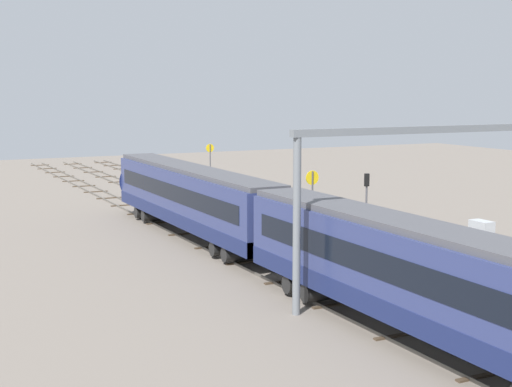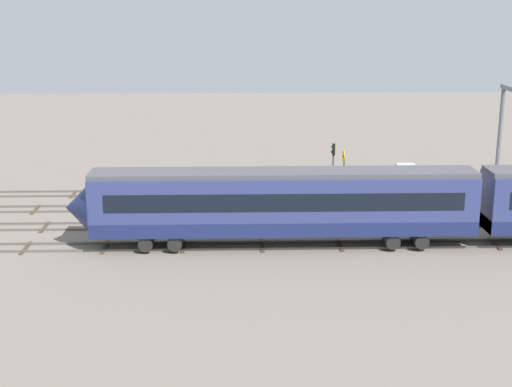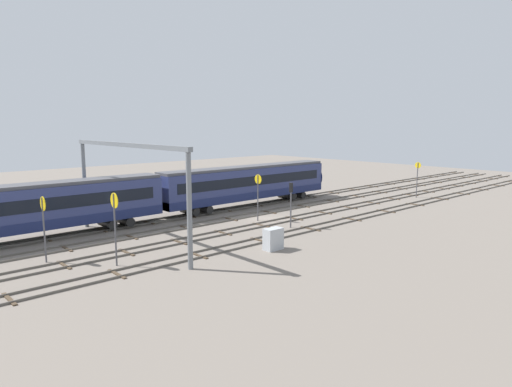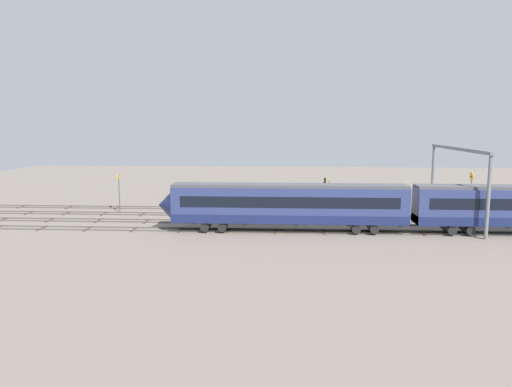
{
  "view_description": "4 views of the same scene",
  "coord_description": "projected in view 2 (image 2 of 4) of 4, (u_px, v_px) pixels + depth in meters",
  "views": [
    {
      "loc": [
        -44.55,
        25.34,
        10.21
      ],
      "look_at": [
        5.93,
        0.43,
        2.45
      ],
      "focal_mm": 52.95,
      "sensor_mm": 36.0,
      "label": 1
    },
    {
      "loc": [
        6.6,
        50.95,
        15.42
      ],
      "look_at": [
        5.25,
        2.12,
        2.31
      ],
      "focal_mm": 51.72,
      "sensor_mm": 36.0,
      "label": 2
    },
    {
      "loc": [
        -32.66,
        -34.55,
        10.01
      ],
      "look_at": [
        2.33,
        3.74,
        2.04
      ],
      "focal_mm": 32.12,
      "sensor_mm": 36.0,
      "label": 3
    },
    {
      "loc": [
        4.13,
        56.34,
        11.11
      ],
      "look_at": [
        7.38,
        0.45,
        3.09
      ],
      "focal_mm": 34.36,
      "sensor_mm": 36.0,
      "label": 4
    }
  ],
  "objects": [
    {
      "name": "track_middle",
      "position": [
        331.0,
        224.0,
        51.23
      ],
      "size": [
        124.7,
        2.4,
        0.16
      ],
      "color": "#59544C",
      "rests_on": "ground"
    },
    {
      "name": "track_near_foreground",
      "position": [
        318.0,
        192.0,
        59.68
      ],
      "size": [
        124.7,
        2.4,
        0.16
      ],
      "color": "#59544C",
      "rests_on": "ground"
    },
    {
      "name": "track_with_train",
      "position": [
        340.0,
        245.0,
        47.01
      ],
      "size": [
        124.7,
        2.4,
        0.16
      ],
      "color": "#59544C",
      "rests_on": "ground"
    },
    {
      "name": "speed_sign_mid_trackside",
      "position": [
        344.0,
        172.0,
        52.88
      ],
      "size": [
        0.14,
        0.97,
        4.83
      ],
      "color": "#4C4C51",
      "rests_on": "ground"
    },
    {
      "name": "ground_plane",
      "position": [
        328.0,
        216.0,
        53.36
      ],
      "size": [
        140.7,
        140.7,
        0.0
      ],
      "primitive_type": "plane",
      "color": "slate"
    },
    {
      "name": "track_second_near",
      "position": [
        324.0,
        207.0,
        55.46
      ],
      "size": [
        124.7,
        2.4,
        0.16
      ],
      "color": "#59544C",
      "rests_on": "ground"
    },
    {
      "name": "signal_light_trackside_departure",
      "position": [
        333.0,
        163.0,
        57.31
      ],
      "size": [
        0.31,
        0.32,
        4.39
      ],
      "color": "#4C4C51",
      "rests_on": "ground"
    },
    {
      "name": "relay_cabinet",
      "position": [
        405.0,
        174.0,
        62.29
      ],
      "size": [
        1.56,
        0.9,
        1.75
      ],
      "color": "#B2B7BC",
      "rests_on": "ground"
    }
  ]
}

